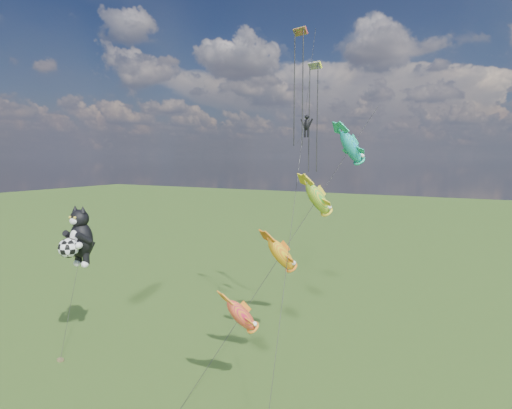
% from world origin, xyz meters
% --- Properties ---
extents(ground, '(300.00, 300.00, 0.00)m').
position_xyz_m(ground, '(0.00, 0.00, 0.00)').
color(ground, '#203F0F').
extents(cat_kite_rig, '(2.25, 4.06, 11.15)m').
position_xyz_m(cat_kite_rig, '(-0.68, 2.42, 8.67)').
color(cat_kite_rig, brown).
rests_on(cat_kite_rig, ground).
extents(fish_windsock_rig, '(8.02, 13.92, 18.47)m').
position_xyz_m(fish_windsock_rig, '(16.27, 5.84, 10.37)').
color(fish_windsock_rig, brown).
rests_on(fish_windsock_rig, ground).
extents(parafoil_rig, '(4.60, 17.10, 25.27)m').
position_xyz_m(parafoil_rig, '(14.16, 12.14, 18.26)').
color(parafoil_rig, brown).
rests_on(parafoil_rig, ground).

